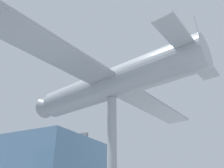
{
  "coord_description": "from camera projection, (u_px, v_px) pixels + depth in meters",
  "views": [
    {
      "loc": [
        -11.74,
        -5.86,
        1.53
      ],
      "look_at": [
        0.0,
        0.0,
        8.07
      ],
      "focal_mm": 35.0,
      "sensor_mm": 36.0,
      "label": 1
    }
  ],
  "objects": [
    {
      "name": "support_pylon_central",
      "position": [
        112.0,
        154.0,
        12.63
      ],
      "size": [
        0.57,
        0.57,
        7.05
      ],
      "color": "#999EA3",
      "rests_on": "ground_plane"
    },
    {
      "name": "suspended_airplane",
      "position": [
        109.0,
        85.0,
        14.82
      ],
      "size": [
        21.8,
        14.28,
        3.56
      ],
      "rotation": [
        0.0,
        0.0,
        -0.21
      ],
      "color": "#93999E",
      "rests_on": "support_pylon_central"
    }
  ]
}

